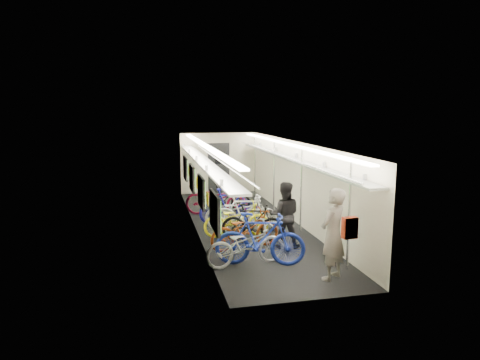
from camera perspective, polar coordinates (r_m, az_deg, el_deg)
name	(u,v)px	position (r m, az deg, el deg)	size (l,w,h in m)	color
train_car_shell	(230,166)	(12.74, -1.32, 1.87)	(10.00, 10.00, 10.00)	black
bicycle_0	(246,245)	(9.27, 0.79, -8.61)	(0.63, 1.80, 0.95)	#AFB0B4
bicycle_1	(260,239)	(9.26, 2.69, -7.89)	(0.55, 1.95, 1.17)	#1A2DA1
bicycle_2	(245,230)	(10.35, 0.69, -6.64)	(0.63, 1.80, 0.95)	maroon
bicycle_3	(253,222)	(10.96, 1.76, -5.66)	(0.46, 1.62, 0.97)	black
bicycle_4	(237,220)	(11.31, -0.42, -5.29)	(0.61, 1.76, 0.92)	yellow
bicycle_5	(245,213)	(11.67, 0.62, -4.45)	(0.51, 1.79, 1.07)	silver
bicycle_6	(238,213)	(11.95, -0.27, -4.36)	(0.65, 1.85, 0.97)	#9D9EA2
bicycle_7	(230,206)	(12.50, -1.41, -3.50)	(0.50, 1.78, 1.07)	navy
bicycle_8	(216,199)	(13.49, -3.17, -2.55)	(0.71, 2.03, 1.07)	maroon
bicycle_9	(225,198)	(13.86, -1.97, -2.38)	(0.46, 1.64, 0.99)	black
passenger_near	(333,234)	(8.66, 12.28, -7.06)	(0.67, 0.44, 1.84)	gray
passenger_mid	(284,215)	(10.44, 5.90, -4.64)	(0.79, 0.61, 1.62)	black
backpack	(350,228)	(7.83, 14.41, -6.18)	(0.26, 0.14, 0.38)	#A22710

